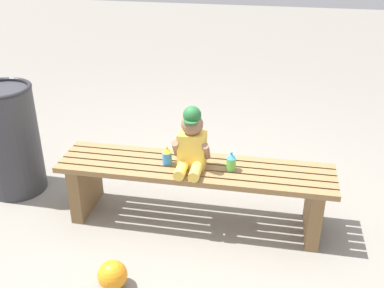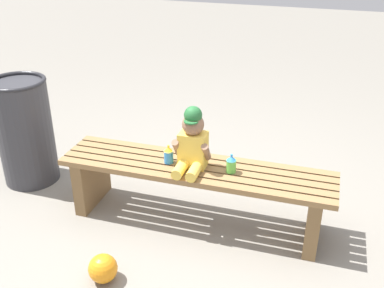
{
  "view_description": "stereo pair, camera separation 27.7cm",
  "coord_description": "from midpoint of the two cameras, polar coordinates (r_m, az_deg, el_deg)",
  "views": [
    {
      "loc": [
        0.45,
        -2.48,
        1.85
      ],
      "look_at": [
        -0.01,
        -0.05,
        0.6
      ],
      "focal_mm": 42.75,
      "sensor_mm": 36.0,
      "label": 1
    },
    {
      "loc": [
        0.72,
        -2.41,
        1.85
      ],
      "look_at": [
        -0.01,
        -0.05,
        0.6
      ],
      "focal_mm": 42.75,
      "sensor_mm": 36.0,
      "label": 2
    }
  ],
  "objects": [
    {
      "name": "child_figure",
      "position": [
        2.8,
        2.84,
        0.16
      ],
      "size": [
        0.23,
        0.27,
        0.4
      ],
      "color": "#F2C64C",
      "rests_on": "park_bench"
    },
    {
      "name": "trash_bin",
      "position": [
        3.55,
        -18.06,
        1.49
      ],
      "size": [
        0.41,
        0.41,
        0.81
      ],
      "color": "#333338",
      "rests_on": "ground_plane"
    },
    {
      "name": "toy_ball",
      "position": [
        2.65,
        -8.05,
        -15.23
      ],
      "size": [
        0.16,
        0.16,
        0.16
      ],
      "primitive_type": "sphere",
      "color": "orange",
      "rests_on": "ground_plane"
    },
    {
      "name": "park_bench",
      "position": [
        2.96,
        3.14,
        -5.0
      ],
      "size": [
        1.76,
        0.39,
        0.42
      ],
      "color": "olive",
      "rests_on": "ground_plane"
    },
    {
      "name": "sippy_cup_left",
      "position": [
        2.9,
        -0.22,
        -1.39
      ],
      "size": [
        0.06,
        0.06,
        0.12
      ],
      "color": "#338CE5",
      "rests_on": "park_bench"
    },
    {
      "name": "sippy_cup_right",
      "position": [
        2.82,
        7.73,
        -2.54
      ],
      "size": [
        0.06,
        0.06,
        0.12
      ],
      "color": "#66CC4C",
      "rests_on": "park_bench"
    },
    {
      "name": "ground_plane",
      "position": [
        3.12,
        3.0,
        -9.48
      ],
      "size": [
        16.0,
        16.0,
        0.0
      ],
      "primitive_type": "plane",
      "color": "gray"
    }
  ]
}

